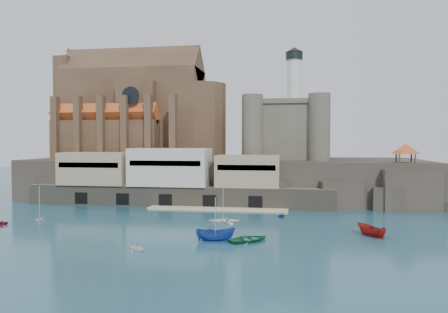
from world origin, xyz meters
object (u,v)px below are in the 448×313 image
at_px(pavilion, 406,150).
at_px(boat_1, 137,250).
at_px(church, 139,114).
at_px(boat_2, 215,241).
at_px(castle_keep, 286,127).

bearing_deg(pavilion, boat_1, -135.35).
bearing_deg(church, boat_1, -70.19).
bearing_deg(boat_2, pavilion, -52.93).
bearing_deg(boat_2, boat_1, 118.84).
relative_size(pavilion, boat_2, 1.10).
relative_size(castle_keep, pavilion, 4.58).
distance_m(castle_keep, boat_2, 55.69).
xyz_separation_m(castle_keep, boat_1, (-18.64, -59.10, -18.31)).
relative_size(pavilion, boat_1, 2.27).
bearing_deg(pavilion, church, 166.52).
distance_m(pavilion, boat_2, 52.41).
relative_size(castle_keep, boat_2, 5.06).
distance_m(pavilion, boat_1, 63.92).
bearing_deg(castle_keep, boat_2, -100.14).
height_order(boat_1, boat_2, boat_2).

